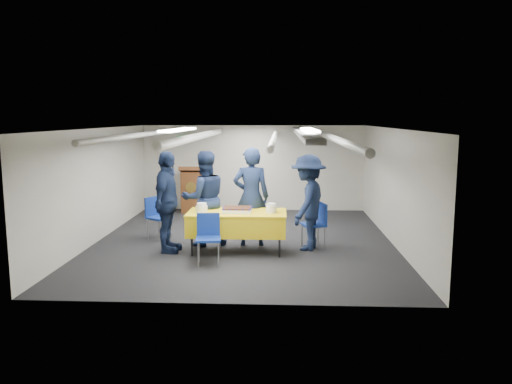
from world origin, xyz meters
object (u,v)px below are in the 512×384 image
(sheet_cake, at_px, (237,210))
(sailor_b, at_px, (204,199))
(podium, at_px, (192,189))
(chair_near, at_px, (208,233))
(chair_left, at_px, (156,213))
(sailor_d, at_px, (308,202))
(serving_table, at_px, (237,223))
(sailor_a, at_px, (251,197))
(chair_right, at_px, (317,220))
(sailor_c, at_px, (167,202))

(sheet_cake, distance_m, sailor_b, 0.86)
(podium, distance_m, chair_near, 4.77)
(chair_left, xyz_separation_m, sailor_d, (3.12, -0.72, 0.38))
(sheet_cake, bearing_deg, chair_left, 150.65)
(podium, relative_size, sailor_d, 0.68)
(serving_table, height_order, sailor_d, sailor_d)
(sailor_a, relative_size, sailor_b, 1.04)
(chair_left, bearing_deg, chair_near, -52.21)
(podium, height_order, sailor_a, sailor_a)
(chair_right, distance_m, chair_left, 3.37)
(serving_table, height_order, chair_left, chair_left)
(serving_table, xyz_separation_m, sailor_c, (-1.30, -0.06, 0.39))
(sheet_cake, height_order, sailor_a, sailor_a)
(podium, relative_size, chair_left, 1.44)
(sailor_c, bearing_deg, podium, 6.48)
(serving_table, bearing_deg, sailor_d, 11.10)
(chair_left, bearing_deg, sailor_c, -65.23)
(serving_table, distance_m, sailor_c, 1.36)
(podium, xyz_separation_m, sailor_d, (2.87, -3.62, 0.30))
(chair_near, distance_m, chair_left, 2.21)
(chair_near, distance_m, sailor_b, 1.32)
(sheet_cake, xyz_separation_m, sailor_d, (1.33, 0.28, 0.10))
(chair_left, bearing_deg, sailor_b, -24.86)
(sheet_cake, bearing_deg, sailor_a, 67.02)
(serving_table, distance_m, sailor_d, 1.41)
(chair_near, height_order, sailor_d, sailor_d)
(chair_right, xyz_separation_m, sailor_b, (-2.22, 0.04, 0.41))
(sailor_a, distance_m, sailor_d, 1.13)
(sailor_b, height_order, sailor_d, sailor_b)
(chair_near, bearing_deg, sailor_b, 101.61)
(serving_table, bearing_deg, sailor_b, 145.30)
(chair_right, distance_m, sailor_d, 0.47)
(sheet_cake, relative_size, chair_right, 0.63)
(chair_near, bearing_deg, sailor_d, 29.96)
(podium, xyz_separation_m, sailor_a, (1.77, -3.36, 0.36))
(sheet_cake, height_order, podium, podium)
(chair_near, relative_size, chair_left, 1.00)
(sheet_cake, xyz_separation_m, podium, (-1.54, 3.91, -0.20))
(serving_table, relative_size, sailor_c, 0.97)
(sheet_cake, height_order, sailor_c, sailor_c)
(chair_left, bearing_deg, podium, 84.96)
(sheet_cake, height_order, sailor_b, sailor_b)
(chair_left, distance_m, sailor_c, 1.22)
(sailor_c, bearing_deg, sailor_b, -45.91)
(serving_table, xyz_separation_m, chair_right, (1.54, 0.43, -0.03))
(sailor_a, bearing_deg, chair_left, -15.78)
(sailor_b, bearing_deg, chair_left, -46.82)
(sailor_b, bearing_deg, sailor_c, 18.92)
(sailor_a, relative_size, sailor_c, 1.02)
(podium, height_order, sailor_d, sailor_d)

